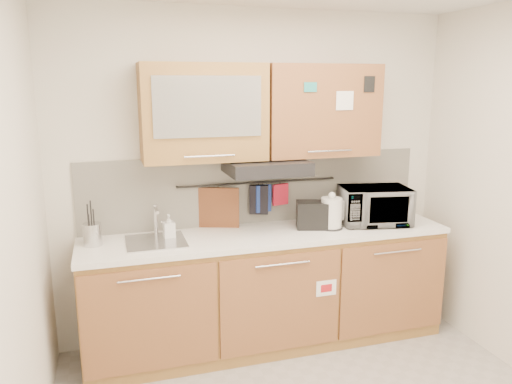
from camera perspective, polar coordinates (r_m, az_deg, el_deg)
wall_back at (r=4.03m, az=0.08°, el=1.78°), size 3.20×0.00×3.20m
wall_left at (r=2.44m, az=-26.68°, el=-6.73°), size 0.00×3.00×3.00m
base_cabinet at (r=4.01m, az=1.39°, el=-11.67°), size 2.80×0.64×0.88m
countertop at (r=3.84m, az=1.44°, el=-4.93°), size 2.82×0.62×0.04m
backsplash at (r=4.03m, az=0.13°, el=0.36°), size 2.80×0.02×0.56m
upper_cabinets at (r=3.79m, az=0.80°, el=9.20°), size 1.82×0.37×0.70m
range_hood at (r=3.77m, az=1.19°, el=2.90°), size 0.60×0.46×0.10m
sink at (r=3.68m, az=-11.36°, el=-5.54°), size 0.42×0.40×0.26m
utensil_rail at (r=3.99m, az=0.29°, el=1.09°), size 1.30×0.02×0.02m
utensil_crock at (r=3.70m, az=-18.19°, el=-4.59°), size 0.16×0.16×0.32m
kettle at (r=3.95m, az=8.61°, el=-2.48°), size 0.22×0.20×0.29m
toaster at (r=3.94m, az=6.70°, el=-2.59°), size 0.32×0.24×0.21m
microwave at (r=4.14m, az=13.36°, el=-1.52°), size 0.60×0.46×0.30m
soap_bottle at (r=3.72m, az=-9.92°, el=-3.90°), size 0.09×0.09×0.18m
cutting_board at (r=3.94m, az=-4.26°, el=-2.33°), size 0.31×0.13×0.39m
oven_mitt at (r=4.01m, az=0.82°, el=-0.75°), size 0.14×0.06×0.22m
dark_pouch at (r=4.00m, az=0.32°, el=-0.89°), size 0.16×0.09×0.24m
pot_holder at (r=4.05m, az=2.82°, el=-0.28°), size 0.14×0.06×0.17m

